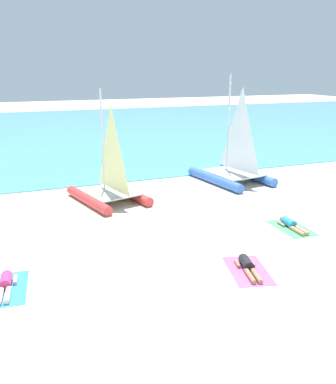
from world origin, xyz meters
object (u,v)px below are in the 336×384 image
(sailboat_blue, at_px, (233,167))
(sailboat_red, at_px, (109,186))
(towel_left, at_px, (6,289))
(towel_right, at_px, (292,228))
(towel_middle, at_px, (248,270))
(sunbather_right, at_px, (291,224))
(sunbather_middle, at_px, (248,266))
(sunbather_left, at_px, (6,284))

(sailboat_blue, distance_m, sailboat_red, 6.84)
(sailboat_red, relative_size, towel_left, 2.57)
(sailboat_blue, xyz_separation_m, towel_left, (-11.19, -7.42, -0.80))
(towel_left, bearing_deg, towel_right, 5.01)
(sailboat_red, distance_m, towel_middle, 8.27)
(sunbather_right, bearing_deg, towel_right, -90.00)
(sunbather_middle, bearing_deg, sunbather_left, -178.27)
(sailboat_blue, bearing_deg, towel_left, -155.57)
(sailboat_blue, distance_m, sunbather_middle, 9.92)
(towel_right, relative_size, sunbather_right, 1.21)
(towel_left, xyz_separation_m, sunbather_left, (0.01, 0.07, 0.13))
(sailboat_blue, xyz_separation_m, towel_right, (-1.24, -6.55, -0.80))
(sunbather_right, bearing_deg, towel_left, -172.43)
(sailboat_red, bearing_deg, towel_right, -59.92)
(towel_left, height_order, sunbather_right, sunbather_right)
(towel_middle, xyz_separation_m, sunbather_middle, (0.02, 0.06, 0.13))
(towel_middle, bearing_deg, sailboat_red, 105.67)
(towel_middle, relative_size, sunbather_middle, 1.22)
(towel_middle, bearing_deg, towel_left, 167.70)
(sunbather_left, xyz_separation_m, sunbather_middle, (6.65, -1.45, 0.00))
(sailboat_blue, relative_size, towel_left, 2.86)
(sunbather_middle, distance_m, sunbather_right, 4.03)
(sunbather_left, bearing_deg, sailboat_red, 61.25)
(towel_middle, height_order, sunbather_right, sunbather_right)
(sailboat_blue, relative_size, sunbather_middle, 3.49)
(sunbather_left, distance_m, towel_right, 9.97)
(sunbather_left, height_order, sunbather_middle, same)
(towel_left, relative_size, towel_middle, 1.00)
(towel_right, xyz_separation_m, sunbather_right, (0.00, 0.07, 0.13))
(sunbather_middle, bearing_deg, towel_middle, -90.00)
(towel_right, bearing_deg, sunbather_left, -175.37)
(towel_middle, bearing_deg, sunbather_left, 167.14)
(sailboat_blue, distance_m, towel_left, 13.45)
(sunbather_right, bearing_deg, sailboat_red, 137.14)
(sailboat_red, bearing_deg, sunbather_middle, -88.61)
(towel_right, bearing_deg, sailboat_red, 134.60)
(towel_left, bearing_deg, sailboat_red, 55.78)
(towel_left, bearing_deg, sunbather_middle, -11.74)
(sailboat_blue, bearing_deg, sunbather_right, -109.92)
(towel_left, bearing_deg, sailboat_blue, 33.56)
(sailboat_blue, height_order, sunbather_right, sailboat_blue)
(sailboat_red, bearing_deg, sailboat_blue, -6.68)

